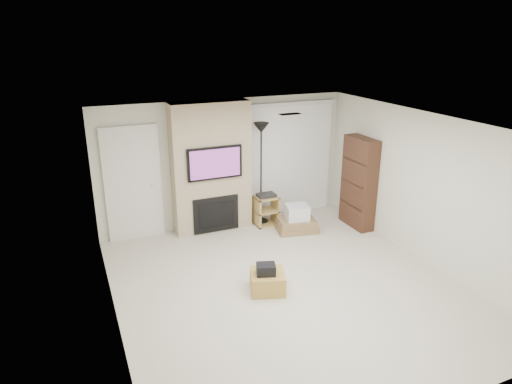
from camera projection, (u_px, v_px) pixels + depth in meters
name	position (u px, v px, depth m)	size (l,w,h in m)	color
floor	(287.00, 287.00, 7.00)	(5.00, 5.50, 0.00)	beige
ceiling	(291.00, 125.00, 6.16)	(5.00, 5.50, 0.00)	white
wall_back	(225.00, 163.00, 8.96)	(5.00, 2.50, 0.00)	beige
wall_front	(424.00, 314.00, 4.20)	(5.00, 2.50, 0.00)	beige
wall_left	(109.00, 241.00, 5.65)	(5.50, 2.50, 0.00)	beige
wall_right	(424.00, 189.00, 7.50)	(5.50, 2.50, 0.00)	beige
hvac_vent	(290.00, 114.00, 7.00)	(0.35, 0.18, 0.01)	silver
ottoman	(267.00, 281.00, 6.85)	(0.50, 0.50, 0.30)	#AB873B
black_bag	(266.00, 269.00, 6.74)	(0.28, 0.22, 0.16)	black
fireplace_wall	(211.00, 168.00, 8.65)	(1.50, 0.47, 2.50)	tan
entry_door	(133.00, 184.00, 8.33)	(1.02, 0.11, 2.14)	silver
vertical_blinds	(290.00, 155.00, 9.43)	(1.98, 0.10, 2.37)	silver
floor_lamp	(261.00, 145.00, 8.81)	(0.30, 0.30, 2.05)	black
av_stand	(266.00, 208.00, 9.12)	(0.45, 0.38, 0.66)	tan
box_stack	(297.00, 221.00, 8.91)	(0.88, 0.73, 0.52)	olive
bookshelf	(359.00, 183.00, 8.91)	(0.30, 0.80, 1.80)	#351E13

